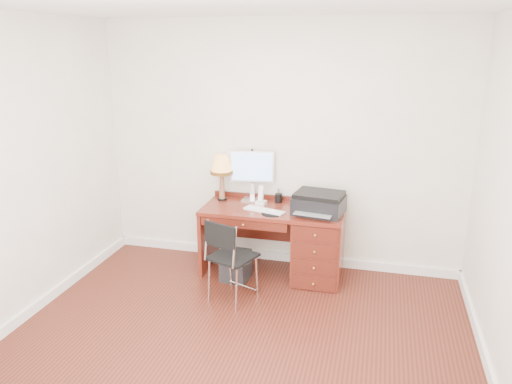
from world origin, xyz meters
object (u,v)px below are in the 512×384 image
(printer, at_px, (319,203))
(equipment_box, at_px, (236,265))
(leg_lamp, at_px, (222,167))
(desk, at_px, (302,240))
(monitor, at_px, (252,169))
(chair, at_px, (231,253))
(phone, at_px, (261,199))

(printer, xyz_separation_m, equipment_box, (-0.84, -0.22, -0.70))
(printer, height_order, leg_lamp, leg_lamp)
(desk, bearing_deg, equipment_box, -159.15)
(monitor, bearing_deg, printer, -27.86)
(monitor, xyz_separation_m, equipment_box, (-0.06, -0.49, -0.94))
(equipment_box, bearing_deg, chair, -72.44)
(leg_lamp, relative_size, phone, 2.40)
(phone, height_order, chair, phone)
(equipment_box, bearing_deg, printer, 21.20)
(leg_lamp, bearing_deg, chair, -67.32)
(leg_lamp, relative_size, equipment_box, 1.60)
(desk, xyz_separation_m, printer, (0.17, -0.03, 0.45))
(phone, height_order, equipment_box, phone)
(printer, distance_m, phone, 0.65)
(printer, bearing_deg, desk, 177.29)
(leg_lamp, height_order, equipment_box, leg_lamp)
(printer, xyz_separation_m, chair, (-0.75, -0.68, -0.35))
(printer, distance_m, leg_lamp, 1.15)
(desk, height_order, phone, phone)
(equipment_box, bearing_deg, phone, 66.31)
(printer, bearing_deg, equipment_box, -156.70)
(monitor, relative_size, printer, 1.01)
(printer, bearing_deg, phone, 178.26)
(printer, relative_size, leg_lamp, 1.08)
(leg_lamp, bearing_deg, equipment_box, -56.32)
(monitor, xyz_separation_m, phone, (0.14, -0.15, -0.29))
(leg_lamp, relative_size, chair, 0.61)
(desk, distance_m, equipment_box, 0.76)
(leg_lamp, xyz_separation_m, equipment_box, (0.27, -0.40, -0.96))
(monitor, height_order, leg_lamp, monitor)
(printer, relative_size, chair, 0.66)
(phone, bearing_deg, equipment_box, -110.89)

